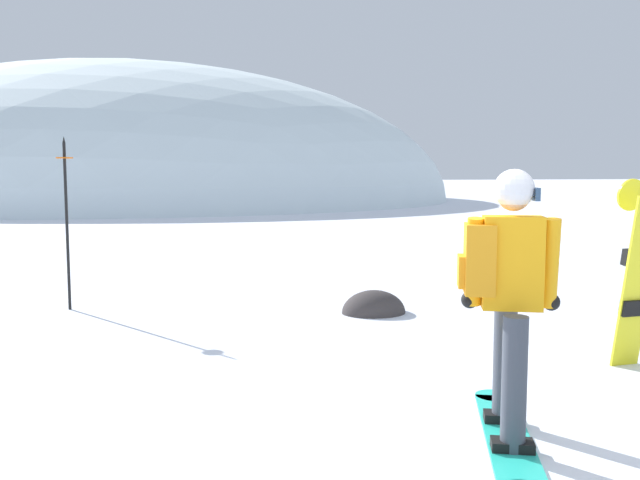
{
  "coord_description": "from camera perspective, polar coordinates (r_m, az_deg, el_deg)",
  "views": [
    {
      "loc": [
        -1.86,
        -3.83,
        1.69
      ],
      "look_at": [
        0.21,
        2.79,
        1.0
      ],
      "focal_mm": 37.93,
      "sensor_mm": 36.0,
      "label": 1
    }
  ],
  "objects": [
    {
      "name": "spare_snowboard",
      "position": [
        6.41,
        25.11,
        -2.53
      ],
      "size": [
        0.28,
        0.28,
        1.64
      ],
      "color": "yellow",
      "rests_on": "ground"
    },
    {
      "name": "ground_plane",
      "position": [
        4.58,
        8.21,
        -16.02
      ],
      "size": [
        300.0,
        300.0,
        0.0
      ],
      "primitive_type": "plane",
      "color": "white"
    },
    {
      "name": "ridge_peak_main",
      "position": [
        43.72,
        -15.29,
        3.26
      ],
      "size": [
        39.01,
        35.11,
        16.42
      ],
      "color": "white",
      "rests_on": "ground"
    },
    {
      "name": "rock_dark",
      "position": [
        8.26,
        4.55,
        -6.14
      ],
      "size": [
        0.79,
        0.67,
        0.55
      ],
      "color": "#383333",
      "rests_on": "ground"
    },
    {
      "name": "piste_marker_near",
      "position": [
        8.84,
        -20.61,
        2.21
      ],
      "size": [
        0.2,
        0.2,
        2.13
      ],
      "color": "black",
      "rests_on": "ground"
    },
    {
      "name": "snowboarder_main",
      "position": [
        4.4,
        15.42,
        -4.62
      ],
      "size": [
        0.96,
        1.69,
        1.71
      ],
      "color": "#23B7A3",
      "rests_on": "ground"
    }
  ]
}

